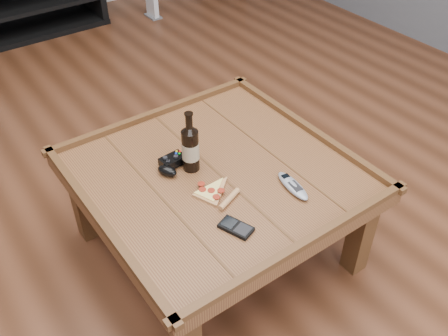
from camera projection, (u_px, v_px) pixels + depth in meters
ground at (217, 249)px, 2.23m from camera, size 6.00×6.00×0.00m
baseboard at (7, 19)px, 4.07m from camera, size 5.00×0.02×0.10m
coffee_table at (216, 183)px, 1.98m from camera, size 1.03×1.03×0.48m
media_console at (9, 5)px, 3.80m from camera, size 1.40×0.45×0.50m
beer_bottle at (190, 147)px, 1.89m from camera, size 0.07×0.07×0.26m
game_controller at (176, 163)px, 1.95m from camera, size 0.17×0.12×0.05m
pizza_slice at (214, 193)px, 1.83m from camera, size 0.20×0.24×0.02m
smartphone at (236, 227)px, 1.70m from camera, size 0.10×0.13×0.02m
remote_control at (293, 186)px, 1.86m from camera, size 0.08×0.18×0.03m
game_console at (152, 6)px, 4.18m from camera, size 0.09×0.16×0.20m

